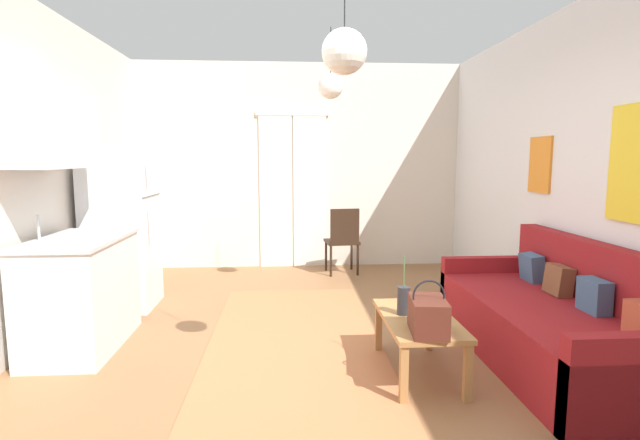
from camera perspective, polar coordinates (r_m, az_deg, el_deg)
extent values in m
cube|color=#8E603D|center=(3.59, -0.78, -18.80)|extent=(5.08, 7.64, 0.10)
cube|color=silver|center=(6.79, -2.44, 6.40)|extent=(4.68, 0.10, 2.84)
cube|color=white|center=(6.74, -5.27, 3.30)|extent=(0.45, 0.02, 2.11)
cube|color=white|center=(6.75, -1.23, 3.33)|extent=(0.45, 0.02, 2.11)
cube|color=white|center=(6.75, -3.32, 12.56)|extent=(1.01, 0.03, 0.06)
cube|color=silver|center=(4.05, 33.63, 4.51)|extent=(0.10, 7.24, 2.84)
cube|color=orange|center=(5.03, 24.73, 5.99)|extent=(0.02, 0.37, 0.53)
cube|color=green|center=(4.66, -30.38, 8.44)|extent=(0.02, 0.32, 0.40)
cube|color=#B26B42|center=(3.85, -2.99, -16.05)|extent=(1.42, 3.77, 0.01)
cube|color=maroon|center=(4.08, 25.13, -12.04)|extent=(0.92, 2.13, 0.45)
cube|color=maroon|center=(4.21, 29.92, -8.50)|extent=(0.15, 2.13, 0.90)
cube|color=maroon|center=(4.93, 19.46, -7.57)|extent=(0.92, 0.11, 0.60)
cube|color=#3D5B7F|center=(3.92, 29.85, -7.84)|extent=(0.13, 0.24, 0.24)
cube|color=brown|center=(4.29, 26.55, -6.42)|extent=(0.15, 0.24, 0.24)
cube|color=#3D5B7F|center=(4.65, 23.91, -5.23)|extent=(0.15, 0.24, 0.25)
cube|color=#A87542|center=(3.53, 11.67, -11.52)|extent=(0.49, 0.92, 0.04)
cube|color=#A87542|center=(3.18, 9.94, -17.70)|extent=(0.05, 0.05, 0.38)
cube|color=#A87542|center=(3.30, 17.19, -16.99)|extent=(0.05, 0.05, 0.38)
cube|color=#A87542|center=(3.94, 6.97, -12.61)|extent=(0.05, 0.05, 0.38)
cube|color=#A87542|center=(4.03, 12.84, -12.26)|extent=(0.05, 0.05, 0.38)
cylinder|color=#2D2D33|center=(3.53, 9.90, -9.44)|extent=(0.09, 0.09, 0.20)
cylinder|color=#477F42|center=(3.48, 9.98, -6.09)|extent=(0.01, 0.01, 0.22)
cube|color=#512319|center=(3.21, 12.75, -11.08)|extent=(0.26, 0.36, 0.22)
torus|color=black|center=(3.17, 12.82, -8.82)|extent=(0.21, 0.01, 0.21)
cube|color=white|center=(5.29, -22.55, -0.79)|extent=(0.62, 0.65, 1.67)
cube|color=#4C4C51|center=(5.17, -19.42, 2.75)|extent=(0.01, 0.62, 0.01)
cylinder|color=#B7BABF|center=(4.98, -19.89, 4.88)|extent=(0.02, 0.02, 0.23)
cylinder|color=#B7BABF|center=(5.02, -19.64, -0.82)|extent=(0.02, 0.02, 0.37)
cube|color=silver|center=(4.37, -26.53, -7.95)|extent=(0.60, 1.07, 0.87)
cube|color=#B7BABF|center=(4.28, -26.88, -2.10)|extent=(0.63, 1.10, 0.03)
cube|color=#999BA0|center=(4.18, -27.45, -2.96)|extent=(0.36, 0.40, 0.10)
cylinder|color=#B7BABF|center=(4.26, -30.51, -0.80)|extent=(0.02, 0.02, 0.20)
cube|color=silver|center=(4.29, -29.28, 9.34)|extent=(0.32, 0.96, 0.59)
cylinder|color=black|center=(6.65, 3.78, -4.15)|extent=(0.03, 0.03, 0.41)
cylinder|color=black|center=(6.57, 0.72, -4.26)|extent=(0.03, 0.03, 0.41)
cylinder|color=black|center=(6.32, 4.52, -4.75)|extent=(0.03, 0.03, 0.41)
cylinder|color=black|center=(6.24, 1.31, -4.88)|extent=(0.03, 0.03, 0.41)
cube|color=black|center=(6.40, 2.59, -2.60)|extent=(0.46, 0.44, 0.04)
cube|color=black|center=(6.19, 2.97, -0.74)|extent=(0.38, 0.07, 0.45)
sphere|color=white|center=(2.89, 2.92, 19.38)|extent=(0.26, 0.26, 0.26)
cylinder|color=black|center=(5.10, 1.29, 19.57)|extent=(0.01, 0.01, 0.45)
sphere|color=white|center=(5.04, 1.28, 15.63)|extent=(0.26, 0.26, 0.26)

